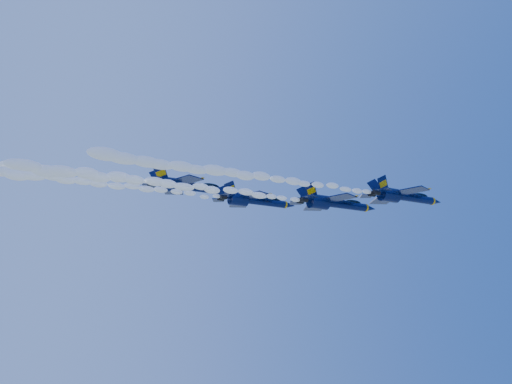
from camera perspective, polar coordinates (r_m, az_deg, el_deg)
name	(u,v)px	position (r m, az deg, el deg)	size (l,w,h in m)	color
jet_lead	(403,196)	(94.22, 16.46, -0.49)	(16.62, 13.63, 6.18)	#070F39
smoke_trail_jet_lead	(251,176)	(76.93, -0.62, 1.86)	(47.43, 1.98, 1.79)	white
jet_second	(334,203)	(95.04, 8.89, -1.28)	(17.55, 14.39, 6.52)	#070F39
smoke_trail_jet_second	(174,184)	(81.32, -9.34, 0.86)	(47.43, 2.10, 1.89)	white
jet_third	(254,200)	(97.33, -0.27, -0.98)	(16.62, 13.63, 6.18)	#070F39
smoke_trail_jet_third	(90,182)	(88.40, -18.46, 1.07)	(47.43, 1.98, 1.79)	white
jet_fourth	(188,186)	(99.72, -7.76, 0.65)	(18.30, 15.01, 6.80)	#070F39
smoke_trail_jet_fourth	(12,166)	(94.77, -26.09, 2.73)	(47.43, 2.19, 1.97)	white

